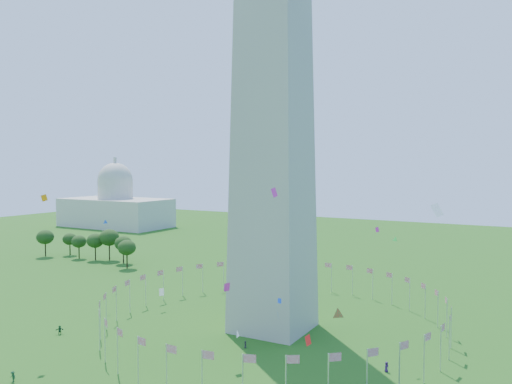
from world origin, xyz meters
TOP-DOWN VIEW (x-y plane):
  - flag_ring at (-0.00, 50.00)m, footprint 80.24×80.24m
  - capitol_building at (-180.00, 180.00)m, footprint 70.00×35.00m
  - kites_aloft at (6.21, 26.68)m, footprint 97.24×49.86m
  - tree_line_west at (-104.35, 91.01)m, footprint 55.46×16.27m

SIDE VIEW (x-z plane):
  - flag_ring at x=0.00m, z-range 0.00..9.00m
  - tree_line_west at x=-104.35m, z-range -0.81..11.88m
  - kites_aloft at x=6.21m, z-range 1.60..32.95m
  - capitol_building at x=-180.00m, z-range 0.00..46.00m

